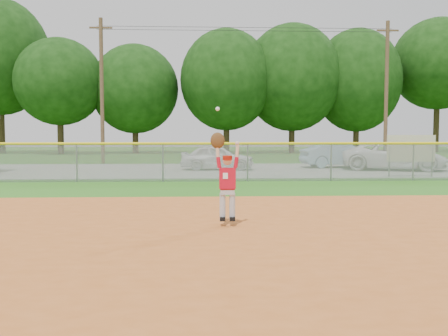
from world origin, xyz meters
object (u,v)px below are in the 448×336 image
(car_white_a, at_px, (217,157))
(car_blue, at_px, (340,155))
(ballplayer, at_px, (226,177))
(sponsor_sign, at_px, (411,150))
(car_white_b, at_px, (394,156))

(car_white_a, relative_size, car_blue, 0.89)
(car_white_a, distance_m, car_blue, 6.93)
(car_white_a, relative_size, ballplayer, 1.64)
(sponsor_sign, bearing_deg, car_white_b, 78.05)
(ballplayer, bearing_deg, car_blue, 67.40)
(car_blue, bearing_deg, sponsor_sign, -173.34)
(car_white_b, distance_m, ballplayer, 17.56)
(car_white_b, bearing_deg, car_blue, 63.83)
(car_blue, distance_m, sponsor_sign, 6.27)
(car_blue, xyz_separation_m, car_white_b, (2.21, -2.15, 0.02))
(car_white_a, bearing_deg, ballplayer, -176.51)
(car_white_b, bearing_deg, ballplayer, 166.07)
(car_blue, relative_size, car_white_b, 0.82)
(car_white_a, height_order, car_white_b, car_white_b)
(car_blue, relative_size, ballplayer, 1.84)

